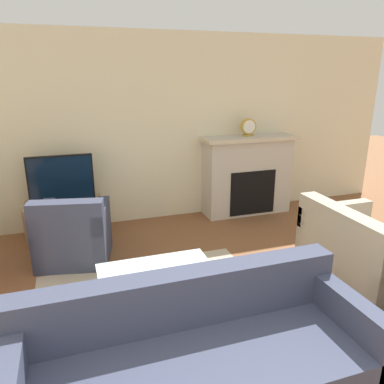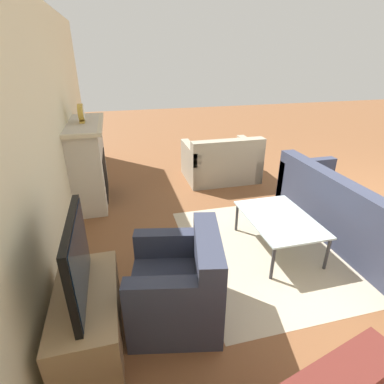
% 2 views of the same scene
% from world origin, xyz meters
% --- Properties ---
extents(wall_back, '(8.93, 0.06, 2.70)m').
position_xyz_m(wall_back, '(0.00, 4.63, 1.35)').
color(wall_back, beige).
rests_on(wall_back, ground_plane).
extents(area_rug, '(2.25, 1.92, 0.00)m').
position_xyz_m(area_rug, '(-0.01, 2.29, 0.00)').
color(area_rug, '#B7A88E').
rests_on(area_rug, ground_plane).
extents(fireplace, '(1.47, 0.50, 1.22)m').
position_xyz_m(fireplace, '(1.94, 4.38, 0.64)').
color(fireplace, '#BCB2A3').
rests_on(fireplace, ground_plane).
extents(tv_stand, '(0.99, 0.47, 0.49)m').
position_xyz_m(tv_stand, '(-0.80, 4.29, 0.25)').
color(tv_stand, '#997A56').
rests_on(tv_stand, ground_plane).
extents(tv, '(0.83, 0.06, 0.64)m').
position_xyz_m(tv, '(-0.80, 4.28, 0.81)').
color(tv, black).
rests_on(tv, tv_stand).
extents(couch_sectional, '(2.33, 0.90, 0.82)m').
position_xyz_m(couch_sectional, '(-0.00, 1.18, 0.29)').
color(couch_sectional, '#33384C').
rests_on(couch_sectional, ground_plane).
extents(couch_loveseat, '(0.95, 1.27, 0.82)m').
position_xyz_m(couch_loveseat, '(2.22, 2.13, 0.29)').
color(couch_loveseat, '#9E937F').
rests_on(couch_loveseat, ground_plane).
extents(armchair_accent, '(0.93, 0.90, 0.82)m').
position_xyz_m(armchair_accent, '(-0.71, 3.53, 0.30)').
color(armchair_accent, '#33384C').
rests_on(armchair_accent, ground_plane).
extents(coffee_table, '(1.05, 0.72, 0.42)m').
position_xyz_m(coffee_table, '(-0.01, 2.20, 0.38)').
color(coffee_table, '#333338').
rests_on(coffee_table, ground_plane).
extents(mantel_clock, '(0.24, 0.07, 0.27)m').
position_xyz_m(mantel_clock, '(1.93, 4.38, 1.36)').
color(mantel_clock, '#B79338').
rests_on(mantel_clock, fireplace).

